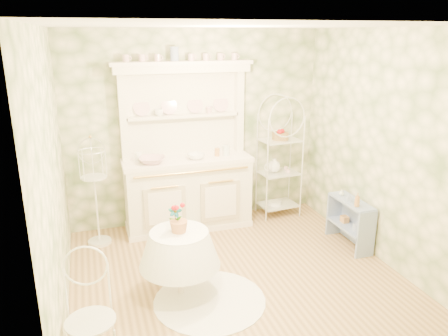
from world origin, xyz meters
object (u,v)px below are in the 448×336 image
object	(u,v)px
kitchen_dresser	(187,148)
cafe_chair	(91,323)
side_shelf	(350,222)
birdcage_stand	(95,188)
floor_basket	(184,227)
round_table	(180,263)
bakers_rack	(280,155)

from	to	relation	value
kitchen_dresser	cafe_chair	world-z (taller)	kitchen_dresser
side_shelf	birdcage_stand	world-z (taller)	birdcage_stand
floor_basket	side_shelf	bearing A→B (deg)	-24.59
round_table	cafe_chair	size ratio (longest dim) A/B	0.83
kitchen_dresser	bakers_rack	size ratio (longest dim) A/B	1.24
kitchen_dresser	floor_basket	distance (m)	1.07
birdcage_stand	side_shelf	bearing A→B (deg)	-18.52
round_table	cafe_chair	distance (m)	1.24
bakers_rack	round_table	xyz separation A→B (m)	(-1.86, -1.65, -0.56)
round_table	cafe_chair	bearing A→B (deg)	-137.01
round_table	floor_basket	bearing A→B (deg)	75.59
cafe_chair	floor_basket	xyz separation A→B (m)	(1.25, 2.18, -0.31)
round_table	floor_basket	distance (m)	1.40
cafe_chair	birdcage_stand	size ratio (longest dim) A/B	0.56
floor_basket	birdcage_stand	bearing A→B (deg)	173.33
side_shelf	round_table	size ratio (longest dim) A/B	1.05
kitchen_dresser	side_shelf	bearing A→B (deg)	-32.73
side_shelf	kitchen_dresser	bearing A→B (deg)	146.22
bakers_rack	birdcage_stand	world-z (taller)	bakers_rack
round_table	floor_basket	world-z (taller)	round_table
kitchen_dresser	cafe_chair	distance (m)	2.91
round_table	bakers_rack	bearing A→B (deg)	41.60
kitchen_dresser	round_table	size ratio (longest dim) A/B	3.19
kitchen_dresser	side_shelf	xyz separation A→B (m)	(1.84, -1.18, -0.82)
side_shelf	round_table	xyz separation A→B (m)	(-2.31, -0.43, 0.04)
kitchen_dresser	bakers_rack	bearing A→B (deg)	1.45
floor_basket	round_table	bearing A→B (deg)	-104.41
side_shelf	cafe_chair	size ratio (longest dim) A/B	0.87
kitchen_dresser	bakers_rack	distance (m)	1.41
round_table	birdcage_stand	bearing A→B (deg)	117.59
bakers_rack	birdcage_stand	distance (m)	2.64
bakers_rack	round_table	size ratio (longest dim) A/B	2.57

